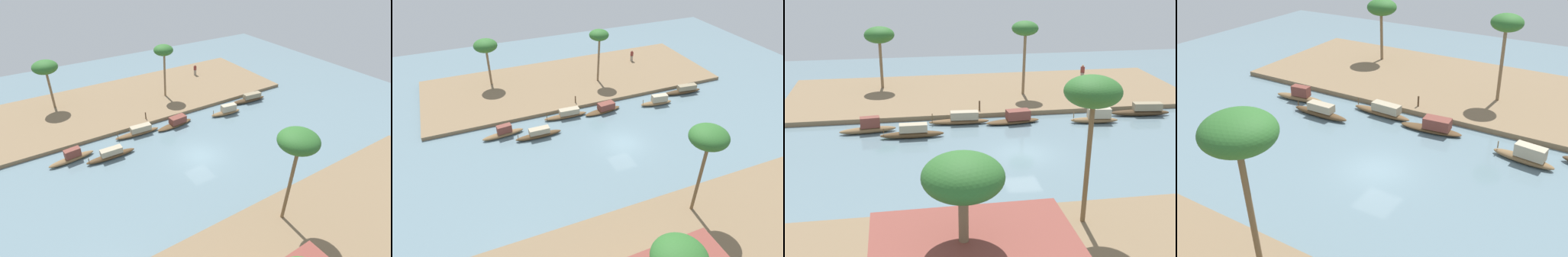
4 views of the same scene
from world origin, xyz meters
The scene contains 14 objects.
river_water centered at (0.00, 0.00, 0.00)m, with size 70.11×70.11×0.00m, color slate.
riverbank_left centered at (0.00, -15.67, 0.20)m, with size 38.77×14.49×0.41m, color #846B4C.
sampan_near_left_bank centered at (-12.39, -6.88, 0.45)m, with size 5.29×1.55×1.15m.
sampan_with_red_awning centered at (11.21, -6.09, 0.45)m, with size 4.53×1.34×1.31m.
sampan_foreground centered at (7.78, -4.44, 0.44)m, with size 4.97×0.91×1.12m.
sampan_with_tall_canopy centered at (3.66, -7.09, 0.43)m, with size 5.09×1.15×1.09m.
sampan_open_hull centered at (-7.65, -5.64, 0.50)m, with size 4.08×1.40×1.28m.
sampan_midstream centered at (-0.86, -6.55, 0.44)m, with size 4.72×1.50×1.15m.
person_on_near_bank centered at (-10.85, -18.20, 1.13)m, with size 0.51×0.51×1.70m.
mooring_post centered at (1.74, -9.34, 0.84)m, with size 0.14×0.14×0.87m, color #4C3823.
palm_tree_left_near centered at (-3.29, -13.77, 6.66)m, with size 2.51×2.51×7.11m.
palm_tree_left_far centered at (10.35, -18.31, 5.73)m, with size 2.98×2.98×6.23m.
palm_tree_right_tall centered at (-0.67, 10.72, 7.43)m, with size 2.83×2.83×7.93m.
palm_tree_right_short centered at (6.53, 17.70, 6.60)m, with size 2.90×2.90×7.17m.
Camera 3 is at (8.43, 33.50, 14.23)m, focal length 47.35 mm.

